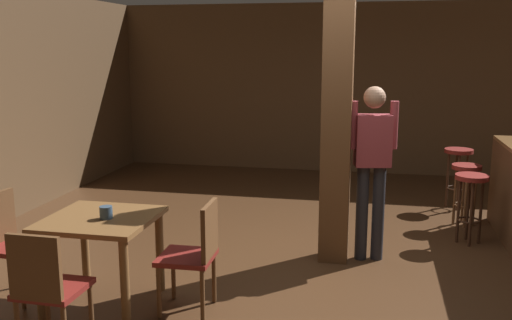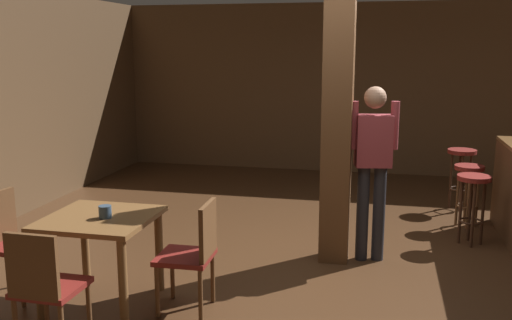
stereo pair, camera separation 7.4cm
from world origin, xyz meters
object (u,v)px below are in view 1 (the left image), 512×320
Objects in this scene: bar_stool_mid at (466,180)px; bar_stool_far at (458,164)px; chair_south at (47,285)px; chair_east at (196,251)px; bar_stool_near at (471,192)px; chair_west at (10,240)px; standing_person at (372,161)px; napkin_cup at (106,212)px; dining_table at (102,234)px.

bar_stool_mid is 0.93× the size of bar_stool_far.
chair_south reaches higher than bar_stool_far.
bar_stool_far is at bearing 89.55° from bar_stool_mid.
bar_stool_mid is at bearing 49.38° from chair_east.
bar_stool_near is at bearing -91.91° from bar_stool_far.
chair_west is at bearing -144.40° from bar_stool_mid.
standing_person is (2.11, 2.30, 0.50)m from chair_south.
standing_person is 2.35× the size of bar_stool_mid.
chair_west is 0.94m from napkin_cup.
chair_west is (-0.82, -0.02, -0.10)m from dining_table.
dining_table is 0.95× the size of chair_east.
napkin_cup is 4.26m from bar_stool_mid.
bar_stool_mid is at bearing 51.33° from standing_person.
napkin_cup is 0.13× the size of bar_stool_far.
chair_south is at bearing -43.56° from chair_west.
chair_east is at bearing -130.62° from bar_stool_mid.
chair_east is at bearing 2.16° from chair_west.
chair_east is at bearing -137.71° from bar_stool_near.
dining_table is 4.82m from bar_stool_far.
chair_south is 1.18× the size of bar_stool_near.
chair_east is at bearing -132.33° from standing_person.
chair_west is 1.00× the size of chair_east.
bar_stool_far is at bearing 54.03° from chair_south.
bar_stool_far reaches higher than dining_table.
chair_west reaches higher than dining_table.
bar_stool_near is 0.96× the size of bar_stool_far.
chair_west is at bearing -137.91° from bar_stool_far.
bar_stool_mid is (0.04, 0.66, -0.02)m from bar_stool_near.
standing_person reaches higher than chair_west.
bar_stool_near is at bearing 35.86° from napkin_cup.
dining_table is 3.84m from bar_stool_near.
bar_stool_mid is (2.41, 2.81, 0.04)m from chair_east.
chair_east is 4.31m from bar_stool_far.
chair_east is 3.21m from bar_stool_near.
standing_person is at bearing 36.86° from napkin_cup.
dining_table is at bearing 152.51° from napkin_cup.
dining_table is 0.81m from chair_south.
chair_east reaches higher than bar_stool_far.
chair_south is 1.15m from chair_east.
chair_south is at bearing -125.97° from bar_stool_far.
chair_east is 1.13× the size of bar_stool_far.
chair_south reaches higher than bar_stool_near.
standing_person is (2.93, 1.52, 0.50)m from chair_west.
bar_stool_far is (3.20, 4.41, 0.09)m from chair_south.
chair_east is 1.18× the size of bar_stool_near.
chair_west is 0.52× the size of standing_person.
napkin_cup is at bearing -144.14° from bar_stool_near.
bar_stool_near is 0.66m from bar_stool_mid.
napkin_cup is (0.07, 0.77, 0.29)m from chair_south.
bar_stool_far is at bearing 62.69° from standing_person.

